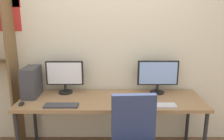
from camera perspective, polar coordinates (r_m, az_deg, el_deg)
wall_back at (r=3.03m, az=-0.03°, el=5.58°), size 4.63×0.11×2.60m
desk at (r=2.79m, az=-0.00°, el=-8.26°), size 2.23×0.68×0.74m
monitor_left at (r=2.96m, az=-11.68°, el=-1.34°), size 0.48×0.18×0.42m
monitor_right at (r=2.96m, az=11.72°, el=-1.27°), size 0.52×0.18×0.43m
pc_tower at (r=2.98m, az=-19.50°, el=-2.81°), size 0.17×0.34×0.37m
keyboard_left at (r=2.62m, az=-12.53°, el=-8.73°), size 0.38×0.13×0.02m
keyboard_right at (r=2.61m, az=12.50°, el=-8.77°), size 0.34×0.13×0.02m
mouse_left_side at (r=2.78m, az=-21.78°, el=-7.91°), size 0.06×0.10×0.03m
mouse_right_side at (r=2.60m, az=1.45°, el=-8.44°), size 0.06×0.10×0.03m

